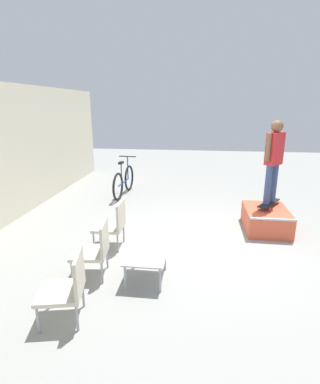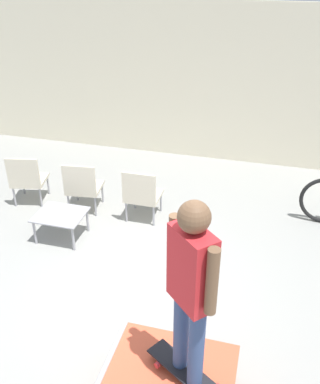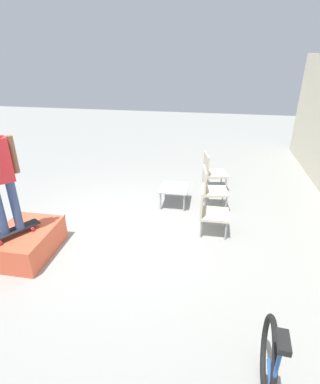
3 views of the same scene
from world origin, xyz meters
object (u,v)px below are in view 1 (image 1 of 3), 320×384
skate_ramp_box (266,219)px  bicycle (124,181)px  skateboard_on_ramp (269,203)px  patio_chair_left (68,285)px  coffee_table (146,258)px  patio_chair_center (95,247)px  person_skater (274,156)px  patio_chair_right (114,223)px

skate_ramp_box → bicycle: bicycle is taller
skateboard_on_ramp → patio_chair_left: (-3.32, 3.02, -0.06)m
coffee_table → patio_chair_center: size_ratio=0.80×
person_skater → patio_chair_center: bearing=171.7°
person_skater → bicycle: person_skater is taller
skate_ramp_box → patio_chair_right: (-1.19, 2.95, 0.25)m
person_skater → patio_chair_right: 3.47m
skateboard_on_ramp → patio_chair_left: patio_chair_left is taller
skate_ramp_box → patio_chair_center: patio_chair_center is taller
person_skater → patio_chair_right: bearing=158.0°
coffee_table → patio_chair_center: (0.01, 0.78, 0.12)m
coffee_table → patio_chair_center: bearing=89.1°
coffee_table → person_skater: bearing=-43.6°
skateboard_on_ramp → coffee_table: 3.25m
patio_chair_center → bicycle: (4.24, 0.62, -0.06)m
skateboard_on_ramp → patio_chair_left: 4.49m
patio_chair_center → skate_ramp_box: bearing=119.1°
skateboard_on_ramp → person_skater: (-0.00, 0.00, 1.02)m
skate_ramp_box → skateboard_on_ramp: (0.16, -0.06, 0.31)m
person_skater → patio_chair_center: 3.96m
skateboard_on_ramp → coffee_table: skateboard_on_ramp is taller
patio_chair_right → bicycle: bicycle is taller
coffee_table → skateboard_on_ramp: bearing=-43.6°
skate_ramp_box → patio_chair_center: (-2.17, 2.95, 0.25)m
patio_chair_left → patio_chair_center: 0.99m
patio_chair_left → patio_chair_right: bearing=167.5°
person_skater → patio_chair_center: person_skater is taller
patio_chair_center → patio_chair_right: (0.99, -0.00, 0.00)m
coffee_table → patio_chair_center: 0.79m
coffee_table → bicycle: bearing=18.2°
bicycle → patio_chair_center: bearing=-167.6°
coffee_table → patio_chair_left: size_ratio=0.80×
skate_ramp_box → bicycle: size_ratio=0.65×
skateboard_on_ramp → bicycle: bearing=94.3°
skate_ramp_box → patio_chair_center: size_ratio=1.33×
patio_chair_left → person_skater: bearing=125.4°
skate_ramp_box → patio_chair_right: patio_chair_right is taller
skate_ramp_box → person_skater: bearing=-21.5°
patio_chair_center → patio_chair_left: bearing=-7.3°
patio_chair_left → bicycle: (5.22, 0.62, -0.06)m
coffee_table → bicycle: (4.25, 1.39, 0.05)m
person_skater → coffee_table: size_ratio=2.44×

